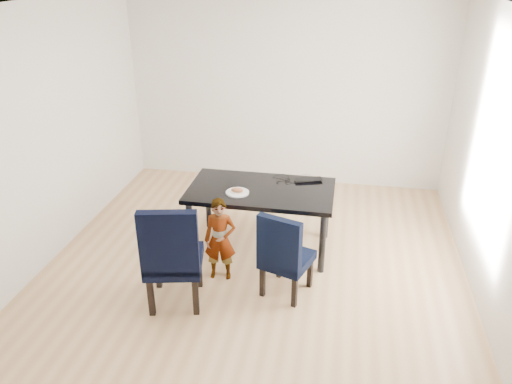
% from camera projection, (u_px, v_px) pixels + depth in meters
% --- Properties ---
extents(floor, '(4.50, 5.00, 0.01)m').
position_uv_depth(floor, '(253.00, 271.00, 5.37)').
color(floor, tan).
rests_on(floor, ground).
extents(ceiling, '(4.50, 5.00, 0.01)m').
position_uv_depth(ceiling, '(252.00, 4.00, 4.21)').
color(ceiling, white).
rests_on(ceiling, wall_back).
extents(wall_back, '(4.50, 0.01, 2.70)m').
position_uv_depth(wall_back, '(286.00, 91.00, 7.02)').
color(wall_back, silver).
rests_on(wall_back, ground).
extents(wall_front, '(4.50, 0.01, 2.70)m').
position_uv_depth(wall_front, '(161.00, 326.00, 2.57)').
color(wall_front, silver).
rests_on(wall_front, ground).
extents(wall_left, '(0.01, 5.00, 2.70)m').
position_uv_depth(wall_left, '(39.00, 140.00, 5.16)').
color(wall_left, white).
rests_on(wall_left, ground).
extents(wall_right, '(0.01, 5.00, 2.70)m').
position_uv_depth(wall_right, '(502.00, 170.00, 4.42)').
color(wall_right, silver).
rests_on(wall_right, ground).
extents(dining_table, '(1.60, 0.90, 0.75)m').
position_uv_depth(dining_table, '(261.00, 219.00, 5.65)').
color(dining_table, black).
rests_on(dining_table, floor).
extents(chair_left, '(0.63, 0.64, 1.09)m').
position_uv_depth(chair_left, '(174.00, 252.00, 4.69)').
color(chair_left, black).
rests_on(chair_left, floor).
extents(chair_right, '(0.56, 0.58, 0.92)m').
position_uv_depth(chair_right, '(287.00, 252.00, 4.86)').
color(chair_right, black).
rests_on(chair_right, floor).
extents(child, '(0.35, 0.25, 0.90)m').
position_uv_depth(child, '(220.00, 240.00, 5.10)').
color(child, '#F35B14').
rests_on(child, floor).
extents(plate, '(0.30, 0.30, 0.01)m').
position_uv_depth(plate, '(237.00, 192.00, 5.39)').
color(plate, silver).
rests_on(plate, dining_table).
extents(sandwich, '(0.15, 0.11, 0.05)m').
position_uv_depth(sandwich, '(237.00, 190.00, 5.37)').
color(sandwich, '#9E5E38').
rests_on(sandwich, plate).
extents(laptop, '(0.36, 0.29, 0.02)m').
position_uv_depth(laptop, '(307.00, 178.00, 5.72)').
color(laptop, black).
rests_on(laptop, dining_table).
extents(cable_tangle, '(0.18, 0.18, 0.01)m').
position_uv_depth(cable_tangle, '(283.00, 182.00, 5.65)').
color(cable_tangle, black).
rests_on(cable_tangle, dining_table).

